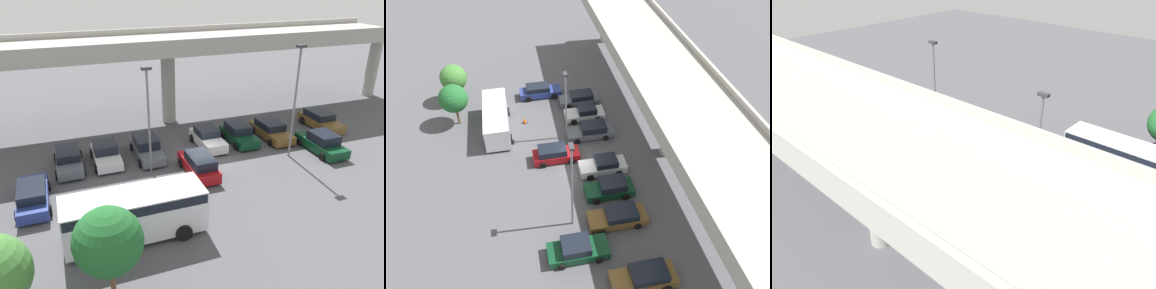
% 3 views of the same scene
% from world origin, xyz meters
% --- Properties ---
extents(ground_plane, '(106.54, 106.54, 0.00)m').
position_xyz_m(ground_plane, '(0.00, 0.00, 0.00)').
color(ground_plane, '#4C4C51').
extents(highway_overpass, '(51.03, 7.96, 8.44)m').
position_xyz_m(highway_overpass, '(0.00, 9.16, 7.12)').
color(highway_overpass, '#9E9B93').
rests_on(highway_overpass, ground_plane).
extents(parked_car_1, '(2.15, 4.36, 1.51)m').
position_xyz_m(parked_car_1, '(-7.17, 2.38, 0.69)').
color(parked_car_1, silver).
rests_on(parked_car_1, ground_plane).
extents(parked_car_2, '(2.11, 4.85, 1.57)m').
position_xyz_m(parked_car_2, '(-3.97, 2.33, 0.73)').
color(parked_car_2, '#515660').
rests_on(parked_car_2, ground_plane).
extents(parked_car_3, '(1.99, 4.49, 1.62)m').
position_xyz_m(parked_car_3, '(-1.16, -1.89, 0.78)').
color(parked_car_3, maroon).
rests_on(parked_car_3, ground_plane).
extents(parked_car_4, '(2.05, 4.42, 1.57)m').
position_xyz_m(parked_car_4, '(1.26, 2.34, 0.73)').
color(parked_car_4, silver).
rests_on(parked_car_4, ground_plane).
extents(parked_car_5, '(2.08, 4.32, 1.60)m').
position_xyz_m(parked_car_5, '(4.12, 2.25, 0.75)').
color(parked_car_5, '#0C381E').
rests_on(parked_car_5, ground_plane).
extents(parked_car_6, '(2.17, 4.89, 1.45)m').
position_xyz_m(parked_car_6, '(7.23, 2.11, 0.69)').
color(parked_car_6, brown).
rests_on(parked_car_6, ground_plane).
extents(parked_car_7, '(2.19, 4.70, 1.65)m').
position_xyz_m(parked_car_7, '(9.62, -1.81, 0.74)').
color(parked_car_7, '#0C381E').
rests_on(parked_car_7, ground_plane).
extents(parked_car_8, '(2.12, 4.80, 1.55)m').
position_xyz_m(parked_car_8, '(12.79, 2.49, 0.75)').
color(parked_car_8, brown).
rests_on(parked_car_8, ground_plane).
extents(parked_car_9, '(2.07, 4.57, 1.45)m').
position_xyz_m(parked_car_9, '(-9.93, 2.36, 0.70)').
color(parked_car_9, '#515660').
rests_on(parked_car_9, ground_plane).
extents(shuttle_bus, '(7.66, 2.79, 2.70)m').
position_xyz_m(shuttle_bus, '(-7.00, -7.22, 1.61)').
color(shuttle_bus, silver).
rests_on(shuttle_bus, ground_plane).
extents(lamp_post_near_aisle, '(0.70, 0.35, 7.74)m').
position_xyz_m(lamp_post_near_aisle, '(-4.29, -0.19, 4.56)').
color(lamp_post_near_aisle, slate).
rests_on(lamp_post_near_aisle, ground_plane).
extents(lamp_post_mid_lot, '(0.70, 0.35, 8.75)m').
position_xyz_m(lamp_post_mid_lot, '(6.64, -1.64, 5.07)').
color(lamp_post_mid_lot, slate).
rests_on(lamp_post_mid_lot, ground_plane).
extents(traffic_cone, '(0.44, 0.44, 0.70)m').
position_xyz_m(traffic_cone, '(-7.57, -4.29, 0.33)').
color(traffic_cone, black).
rests_on(traffic_cone, ground_plane).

